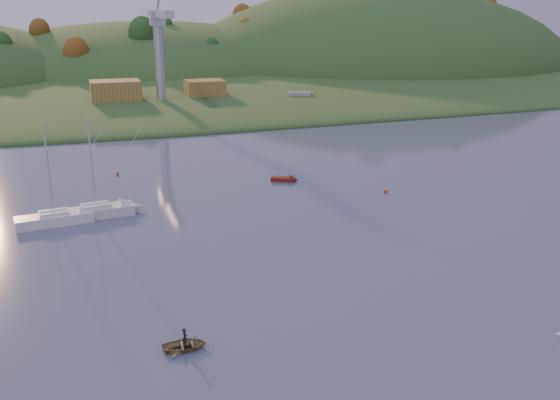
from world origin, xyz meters
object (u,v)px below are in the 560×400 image
object	(u,v)px
sailboat_near	(96,211)
sailboat_far	(54,218)
red_tender	(288,179)
canoe	(185,345)

from	to	relation	value
sailboat_near	sailboat_far	bearing A→B (deg)	-173.91
sailboat_near	red_tender	distance (m)	27.48
sailboat_far	canoe	bearing A→B (deg)	-80.71
sailboat_near	canoe	bearing A→B (deg)	-89.17
red_tender	canoe	bearing A→B (deg)	-89.84
sailboat_near	canoe	xyz separation A→B (m)	(4.50, -32.55, -0.43)
sailboat_far	red_tender	world-z (taller)	sailboat_far
canoe	red_tender	size ratio (longest dim) A/B	0.81
sailboat_far	canoe	distance (m)	32.77
sailboat_near	sailboat_far	world-z (taller)	sailboat_near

